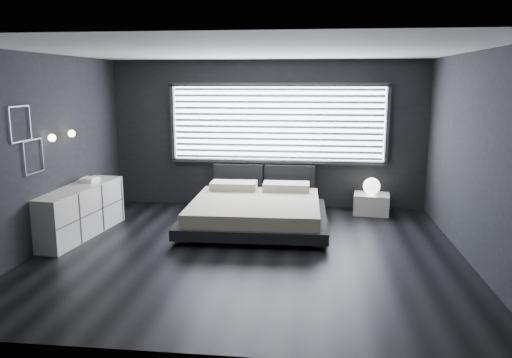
# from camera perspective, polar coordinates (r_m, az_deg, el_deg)

# --- Properties ---
(room) EXTENTS (6.04, 6.00, 2.80)m
(room) POSITION_cam_1_polar(r_m,az_deg,el_deg) (6.88, -0.81, 2.72)
(room) COLOR black
(room) RESTS_ON ground
(window) EXTENTS (4.14, 0.09, 1.52)m
(window) POSITION_cam_1_polar(r_m,az_deg,el_deg) (9.50, 2.48, 6.33)
(window) COLOR white
(window) RESTS_ON ground
(headboard) EXTENTS (1.96, 0.16, 0.52)m
(headboard) POSITION_cam_1_polar(r_m,az_deg,el_deg) (9.61, 0.91, 0.14)
(headboard) COLOR black
(headboard) RESTS_ON ground
(sconce_near) EXTENTS (0.18, 0.11, 0.11)m
(sconce_near) POSITION_cam_1_polar(r_m,az_deg,el_deg) (7.81, -22.31, 4.38)
(sconce_near) COLOR silver
(sconce_near) RESTS_ON ground
(sconce_far) EXTENTS (0.18, 0.11, 0.11)m
(sconce_far) POSITION_cam_1_polar(r_m,az_deg,el_deg) (8.34, -20.34, 4.90)
(sconce_far) COLOR silver
(sconce_far) RESTS_ON ground
(wall_art_upper) EXTENTS (0.01, 0.48, 0.48)m
(wall_art_upper) POSITION_cam_1_polar(r_m,az_deg,el_deg) (7.32, -25.34, 5.71)
(wall_art_upper) COLOR #47474C
(wall_art_upper) RESTS_ON ground
(wall_art_lower) EXTENTS (0.01, 0.48, 0.48)m
(wall_art_lower) POSITION_cam_1_polar(r_m,az_deg,el_deg) (7.58, -24.06, 2.38)
(wall_art_lower) COLOR #47474C
(wall_art_lower) RESTS_ON ground
(bed) EXTENTS (2.37, 2.27, 0.60)m
(bed) POSITION_cam_1_polar(r_m,az_deg,el_deg) (8.33, -0.04, -3.64)
(bed) COLOR black
(bed) RESTS_ON ground
(nightstand) EXTENTS (0.69, 0.60, 0.37)m
(nightstand) POSITION_cam_1_polar(r_m,az_deg,el_deg) (9.43, 13.04, -2.78)
(nightstand) COLOR white
(nightstand) RESTS_ON ground
(orb_lamp) EXTENTS (0.31, 0.31, 0.31)m
(orb_lamp) POSITION_cam_1_polar(r_m,az_deg,el_deg) (9.32, 13.07, -0.80)
(orb_lamp) COLOR white
(orb_lamp) RESTS_ON nightstand
(dresser) EXTENTS (0.76, 2.01, 0.78)m
(dresser) POSITION_cam_1_polar(r_m,az_deg,el_deg) (8.35, -19.65, -3.49)
(dresser) COLOR white
(dresser) RESTS_ON ground
(book_stack) EXTENTS (0.27, 0.34, 0.07)m
(book_stack) POSITION_cam_1_polar(r_m,az_deg,el_deg) (8.63, -18.55, -0.07)
(book_stack) COLOR white
(book_stack) RESTS_ON dresser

